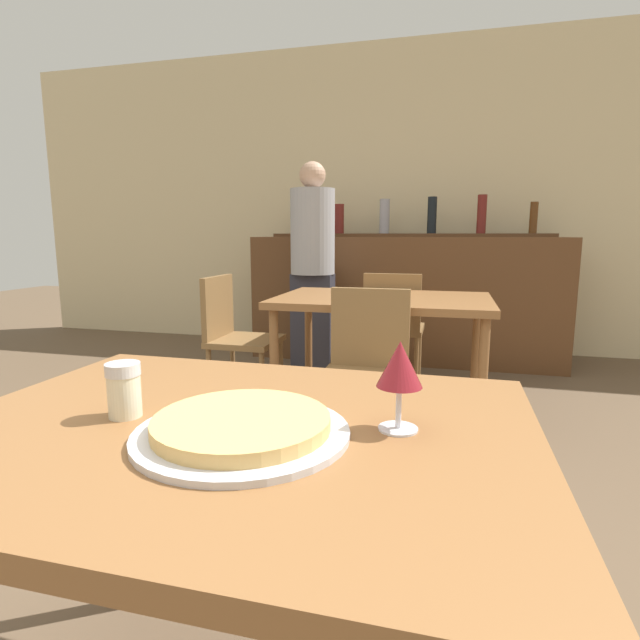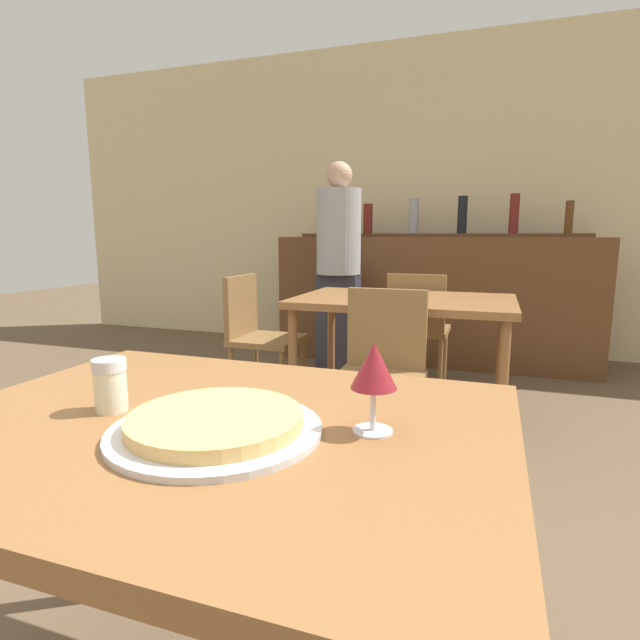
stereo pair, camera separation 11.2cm
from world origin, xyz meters
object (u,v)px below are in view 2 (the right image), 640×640
chair_far_side_front (381,365)px  pizza_tray (216,424)px  chair_far_side_left (257,330)px  cheese_shaker (110,385)px  wine_glass (374,368)px  person_standing (339,261)px  chair_far_side_back (417,324)px

chair_far_side_front → pizza_tray: size_ratio=2.24×
chair_far_side_front → chair_far_side_left: bearing=148.1°
cheese_shaker → wine_glass: bearing=7.2°
wine_glass → chair_far_side_front: bearing=101.5°
person_standing → wine_glass: (0.95, -2.90, -0.02)m
pizza_tray → wine_glass: (0.25, 0.10, 0.10)m
chair_far_side_front → chair_far_side_left: size_ratio=1.00×
person_standing → pizza_tray: bearing=-76.8°
chair_far_side_front → cheese_shaker: size_ratio=7.95×
chair_far_side_front → wine_glass: bearing=-78.5°
chair_far_side_back → cheese_shaker: size_ratio=7.95×
chair_far_side_left → cheese_shaker: size_ratio=7.95×
cheese_shaker → wine_glass: wine_glass is taller
chair_far_side_front → person_standing: 1.69m
chair_far_side_back → person_standing: (-0.67, 0.35, 0.39)m
cheese_shaker → chair_far_side_left: bearing=109.0°
wine_glass → pizza_tray: bearing=-159.3°
person_standing → chair_far_side_left: bearing=-105.6°
cheese_shaker → person_standing: 3.00m
chair_far_side_front → cheese_shaker: bearing=-98.5°
person_standing → wine_glass: size_ratio=10.17×
chair_far_side_back → chair_far_side_front: bearing=90.0°
chair_far_side_left → cheese_shaker: cheese_shaker is taller
person_standing → chair_far_side_front: bearing=-65.9°
chair_far_side_back → wine_glass: 2.60m
person_standing → chair_far_side_back: bearing=-27.3°
chair_far_side_front → wine_glass: (0.29, -1.41, 0.37)m
pizza_tray → cheese_shaker: cheese_shaker is taller
chair_far_side_left → cheese_shaker: (0.71, -2.05, 0.31)m
cheese_shaker → chair_far_side_back: bearing=85.2°
chair_far_side_back → cheese_shaker: (-0.22, -2.62, 0.31)m
chair_far_side_back → chair_far_side_left: 1.09m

